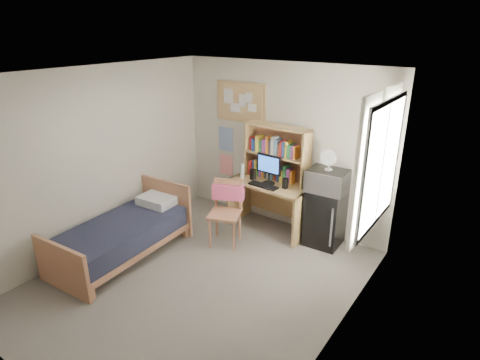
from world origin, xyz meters
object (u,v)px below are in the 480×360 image
Objects in this scene: bed at (122,240)px; speaker_left at (253,174)px; speaker_right at (285,183)px; desk_fan at (329,161)px; mini_fridge at (325,217)px; monitor at (269,170)px; desk at (270,206)px; desk_chair at (225,214)px; microwave at (328,181)px; bulletin_board at (241,102)px.

speaker_left reaches higher than bed.
speaker_left is 0.60m from speaker_right.
desk_fan is at bearing 7.63° from speaker_left.
monitor is (-0.91, -0.13, 0.59)m from mini_fridge.
speaker_right is at bearing 45.94° from bed.
desk is at bearing 52.78° from bed.
desk_chair is at bearing -146.94° from mini_fridge.
speaker_left is at bearing 58.97° from bed.
monitor reaches higher than desk_chair.
desk is 1.48× the size of mini_fridge.
desk is at bearing -179.03° from microwave.
mini_fridge is at bearing -8.62° from bulletin_board.
bulletin_board is 1.20m from speaker_left.
desk_fan is (1.22, 0.83, 0.83)m from desk_chair.
speaker_right is at bearing -0.00° from speaker_left.
speaker_right is at bearing -20.28° from bulletin_board.
bed is (-0.50, -2.23, -1.66)m from bulletin_board.
bed is 6.73× the size of desk_fan.
bulletin_board is 1.72× the size of microwave.
microwave is at bearing 7.63° from speaker_left.
desk is at bearing 11.31° from speaker_left.
desk_chair reaches higher than bed.
monitor is 1.60× the size of desk_fan.
desk_fan is (1.70, -0.28, -0.60)m from bulletin_board.
desk is at bearing 168.69° from speaker_right.
bed is at bearing -114.43° from speaker_left.
desk_chair is (-0.31, -0.78, 0.09)m from desk.
speaker_right is at bearing -170.45° from desk_fan.
desk_chair is 0.95m from monitor.
bed is 2.20m from speaker_left.
monitor reaches higher than desk.
desk is 0.58m from speaker_left.
mini_fridge is 2.96m from bed.
speaker_right reaches higher than bed.
mini_fridge is at bearing 13.53° from desk_chair.
bulletin_board is 3.39× the size of desk_fan.
desk_fan reaches higher than bed.
bulletin_board reaches higher than microwave.
desk_chair is 1.01m from speaker_right.
desk_fan is (2.20, 1.95, 1.06)m from bed.
speaker_right is at bearing -168.65° from mini_fridge.
speaker_left is at bearing 180.00° from speaker_right.
monitor reaches higher than mini_fridge.
desk_chair is 1.51m from bed.
bulletin_board is 5.82× the size of speaker_right.
monitor reaches higher than speaker_right.
bed is 3.04m from microwave.
bulletin_board is 0.96× the size of desk_chair.
speaker_left is 1.29m from desk_fan.
bulletin_board is 1.82m from desk_fan.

